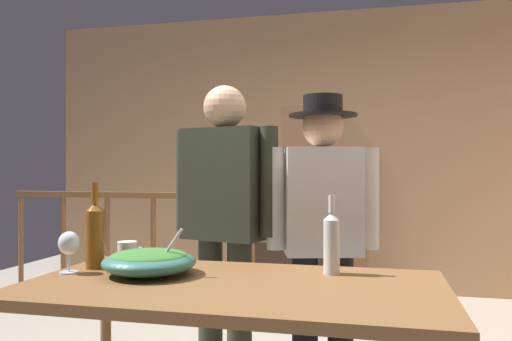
{
  "coord_description": "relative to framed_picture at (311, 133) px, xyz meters",
  "views": [
    {
      "loc": [
        0.31,
        -2.44,
        1.18
      ],
      "look_at": [
        -0.2,
        -0.25,
        1.18
      ],
      "focal_mm": 35.69,
      "sensor_mm": 36.0,
      "label": 1
    }
  ],
  "objects": [
    {
      "name": "stair_railing",
      "position": [
        -0.56,
        -1.05,
        -0.92
      ],
      "size": [
        3.12,
        0.1,
        1.05
      ],
      "color": "brown",
      "rests_on": "ground_plane"
    },
    {
      "name": "flat_screen_tv",
      "position": [
        -0.09,
        -0.32,
        -0.77
      ],
      "size": [
        0.61,
        0.12,
        0.47
      ],
      "color": "black",
      "rests_on": "tv_console"
    },
    {
      "name": "wine_bottle_amber",
      "position": [
        -0.54,
        -3.11,
        -0.65
      ],
      "size": [
        0.08,
        0.08,
        0.37
      ],
      "color": "brown",
      "rests_on": "serving_table"
    },
    {
      "name": "salad_bowl",
      "position": [
        -0.25,
        -3.17,
        -0.74
      ],
      "size": [
        0.37,
        0.37,
        0.19
      ],
      "color": "#337060",
      "rests_on": "serving_table"
    },
    {
      "name": "person_standing_right",
      "position": [
        0.37,
        -2.49,
        -0.64
      ],
      "size": [
        0.55,
        0.34,
        1.56
      ],
      "rotation": [
        0.0,
        0.0,
        3.41
      ],
      "color": "black",
      "rests_on": "ground_plane"
    },
    {
      "name": "mug_white",
      "position": [
        -0.46,
        -2.97,
        -0.75
      ],
      "size": [
        0.12,
        0.09,
        0.1
      ],
      "color": "white",
      "rests_on": "serving_table"
    },
    {
      "name": "serving_table",
      "position": [
        0.11,
        -3.24,
        -0.86
      ],
      "size": [
        1.56,
        0.83,
        0.76
      ],
      "color": "brown",
      "rests_on": "ground_plane"
    },
    {
      "name": "tv_console",
      "position": [
        -0.09,
        -0.29,
        -1.3
      ],
      "size": [
        0.9,
        0.4,
        0.52
      ],
      "primitive_type": "cube",
      "color": "#38281E",
      "rests_on": "ground_plane"
    },
    {
      "name": "framed_picture",
      "position": [
        0.0,
        0.0,
        0.0
      ],
      "size": [
        0.6,
        0.03,
        0.55
      ],
      "primitive_type": "cube",
      "color": "#AD7C5A"
    },
    {
      "name": "back_wall",
      "position": [
        0.32,
        0.06,
        -0.18
      ],
      "size": [
        6.16,
        0.1,
        2.76
      ],
      "primitive_type": "cube",
      "color": "tan",
      "rests_on": "ground_plane"
    },
    {
      "name": "person_standing_left",
      "position": [
        -0.14,
        -2.49,
        -0.59
      ],
      "size": [
        0.6,
        0.32,
        1.63
      ],
      "rotation": [
        0.0,
        0.0,
        2.87
      ],
      "color": "#2D3323",
      "rests_on": "ground_plane"
    },
    {
      "name": "wine_bottle_clear",
      "position": [
        0.46,
        -2.99,
        -0.66
      ],
      "size": [
        0.07,
        0.07,
        0.32
      ],
      "color": "silver",
      "rests_on": "serving_table"
    },
    {
      "name": "wine_glass",
      "position": [
        -0.59,
        -3.22,
        -0.68
      ],
      "size": [
        0.09,
        0.09,
        0.17
      ],
      "color": "silver",
      "rests_on": "serving_table"
    }
  ]
}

